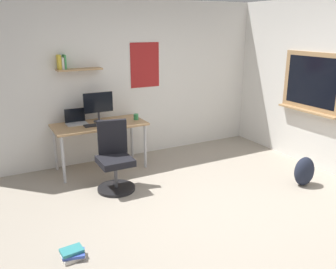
% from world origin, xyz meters
% --- Properties ---
extents(ground_plane, '(5.20, 5.20, 0.00)m').
position_xyz_m(ground_plane, '(0.00, 0.00, 0.00)').
color(ground_plane, '#9E9384').
rests_on(ground_plane, ground).
extents(wall_back, '(5.00, 0.30, 2.60)m').
position_xyz_m(wall_back, '(-0.00, 2.45, 1.30)').
color(wall_back, silver).
rests_on(wall_back, ground).
extents(desk, '(1.40, 0.68, 0.74)m').
position_xyz_m(desk, '(-0.66, 2.03, 0.67)').
color(desk, tan).
rests_on(desk, ground).
extents(office_chair, '(0.52, 0.53, 0.95)m').
position_xyz_m(office_chair, '(-0.71, 1.25, 0.41)').
color(office_chair, black).
rests_on(office_chair, ground).
extents(laptop, '(0.31, 0.21, 0.23)m').
position_xyz_m(laptop, '(-0.98, 2.19, 0.79)').
color(laptop, '#ADAFB5').
rests_on(laptop, desk).
extents(monitor_primary, '(0.46, 0.17, 0.46)m').
position_xyz_m(monitor_primary, '(-0.63, 2.14, 1.01)').
color(monitor_primary, '#38383D').
rests_on(monitor_primary, desk).
extents(keyboard, '(0.37, 0.13, 0.02)m').
position_xyz_m(keyboard, '(-0.73, 1.95, 0.75)').
color(keyboard, black).
rests_on(keyboard, desk).
extents(computer_mouse, '(0.10, 0.06, 0.03)m').
position_xyz_m(computer_mouse, '(-0.45, 1.95, 0.76)').
color(computer_mouse, '#262628').
rests_on(computer_mouse, desk).
extents(coffee_mug, '(0.08, 0.08, 0.09)m').
position_xyz_m(coffee_mug, '(-0.06, 2.00, 0.79)').
color(coffee_mug, '#338C4C').
rests_on(coffee_mug, desk).
extents(backpack, '(0.32, 0.22, 0.42)m').
position_xyz_m(backpack, '(1.69, 0.08, 0.21)').
color(backpack, '#1E2333').
rests_on(backpack, ground).
extents(book_stack_on_floor, '(0.24, 0.20, 0.10)m').
position_xyz_m(book_stack_on_floor, '(-1.63, -0.06, 0.05)').
color(book_stack_on_floor, silver).
rests_on(book_stack_on_floor, ground).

